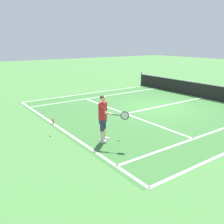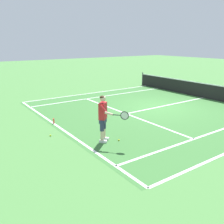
% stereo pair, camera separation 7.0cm
% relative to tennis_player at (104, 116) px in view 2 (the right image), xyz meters
% --- Properties ---
extents(ground_plane, '(80.00, 80.00, 0.00)m').
position_rel_tennis_player_xyz_m(ground_plane, '(-2.34, 5.21, -0.99)').
color(ground_plane, '#477F3D').
extents(court_inner_surface, '(10.98, 10.42, 0.00)m').
position_rel_tennis_player_xyz_m(court_inner_surface, '(-2.34, 4.27, -0.99)').
color(court_inner_surface, '#387033').
rests_on(court_inner_surface, ground).
extents(line_baseline, '(10.98, 0.10, 0.01)m').
position_rel_tennis_player_xyz_m(line_baseline, '(-2.34, -0.74, -0.99)').
color(line_baseline, white).
rests_on(line_baseline, ground).
extents(line_service, '(8.23, 0.10, 0.01)m').
position_rel_tennis_player_xyz_m(line_service, '(-2.34, 2.88, -0.99)').
color(line_service, white).
rests_on(line_service, ground).
extents(line_centre_service, '(0.10, 6.40, 0.01)m').
position_rel_tennis_player_xyz_m(line_centre_service, '(-2.34, 6.08, -0.99)').
color(line_centre_service, white).
rests_on(line_centre_service, ground).
extents(line_singles_left, '(0.10, 10.02, 0.01)m').
position_rel_tennis_player_xyz_m(line_singles_left, '(-6.45, 4.27, -0.99)').
color(line_singles_left, white).
rests_on(line_singles_left, ground).
extents(line_singles_right, '(0.10, 10.02, 0.01)m').
position_rel_tennis_player_xyz_m(line_singles_right, '(1.78, 4.27, -0.99)').
color(line_singles_right, white).
rests_on(line_singles_right, ground).
extents(line_doubles_left, '(0.10, 10.02, 0.01)m').
position_rel_tennis_player_xyz_m(line_doubles_left, '(-7.83, 4.27, -0.99)').
color(line_doubles_left, white).
rests_on(line_doubles_left, ground).
extents(tennis_net, '(11.96, 0.08, 1.07)m').
position_rel_tennis_player_xyz_m(tennis_net, '(-2.34, 9.28, -0.49)').
color(tennis_net, '#333338').
rests_on(tennis_net, ground).
extents(tennis_player, '(1.18, 0.69, 1.71)m').
position_rel_tennis_player_xyz_m(tennis_player, '(0.00, 0.00, 0.00)').
color(tennis_player, white).
rests_on(tennis_player, ground).
extents(tennis_ball_near_feet, '(0.07, 0.07, 0.07)m').
position_rel_tennis_player_xyz_m(tennis_ball_near_feet, '(-1.60, -1.43, -0.96)').
color(tennis_ball_near_feet, '#CCE02D').
rests_on(tennis_ball_near_feet, ground).
extents(tennis_ball_by_baseline, '(0.07, 0.07, 0.07)m').
position_rel_tennis_player_xyz_m(tennis_ball_by_baseline, '(0.29, 0.48, -0.96)').
color(tennis_ball_by_baseline, '#CCE02D').
rests_on(tennis_ball_by_baseline, ground).
extents(water_bottle, '(0.07, 0.07, 0.24)m').
position_rel_tennis_player_xyz_m(water_bottle, '(-2.98, -0.73, -0.87)').
color(water_bottle, '#E04C38').
rests_on(water_bottle, ground).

